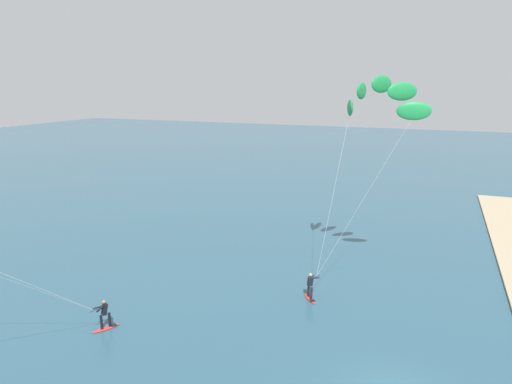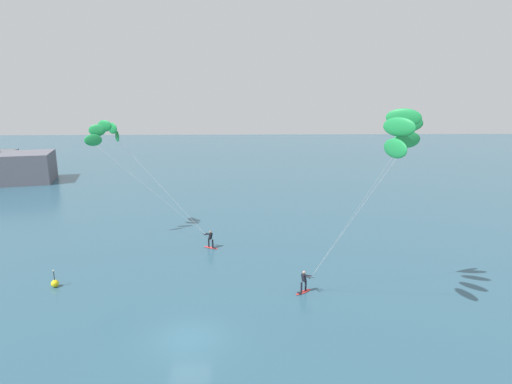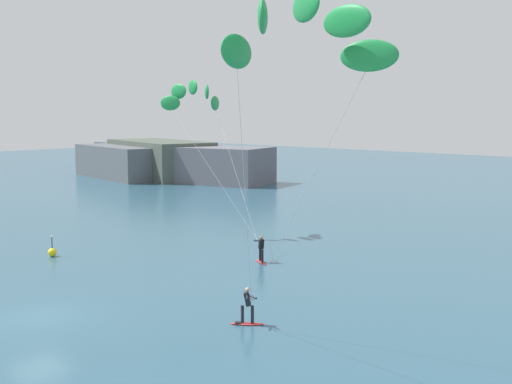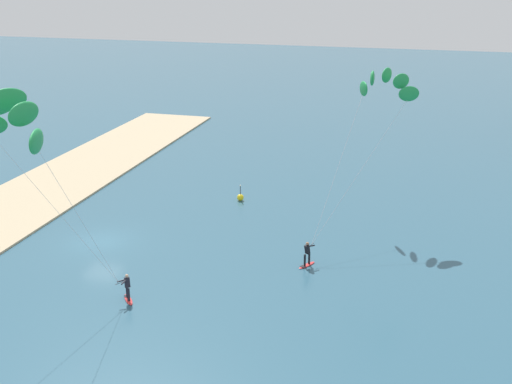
# 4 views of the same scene
# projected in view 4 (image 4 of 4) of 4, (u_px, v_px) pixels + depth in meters

# --- Properties ---
(ground_plane) EXTENTS (240.00, 240.00, 0.00)m
(ground_plane) POSITION_uv_depth(u_px,v_px,m) (101.00, 241.00, 48.20)
(ground_plane) COLOR #2D566B
(kitesurfer_nearshore) EXTENTS (12.25, 6.61, 11.64)m
(kitesurfer_nearshore) POSITION_uv_depth(u_px,v_px,m) (383.00, 91.00, 49.03)
(kitesurfer_nearshore) COLOR red
(kitesurfer_nearshore) RESTS_ON ground
(kitesurfer_mid_water) EXTENTS (8.20, 6.59, 13.34)m
(kitesurfer_mid_water) POSITION_uv_depth(u_px,v_px,m) (13.00, 124.00, 32.07)
(kitesurfer_mid_water) COLOR red
(kitesurfer_mid_water) RESTS_ON ground
(marker_buoy) EXTENTS (0.56, 0.56, 1.38)m
(marker_buoy) POSITION_uv_depth(u_px,v_px,m) (240.00, 197.00, 56.30)
(marker_buoy) COLOR yellow
(marker_buoy) RESTS_ON ground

